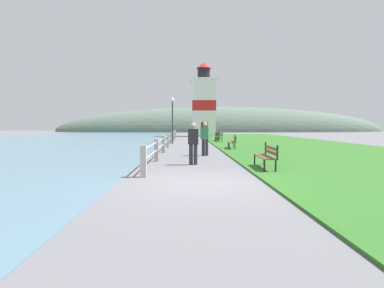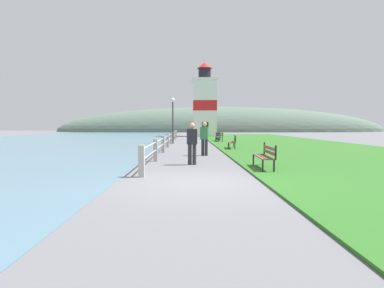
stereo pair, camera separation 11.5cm
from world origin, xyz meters
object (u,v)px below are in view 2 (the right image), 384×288
object	(u,v)px
lamp_post	(173,112)
park_bench_near	(265,155)
person_by_railing	(192,142)
person_strolling	(205,138)
park_bench_midway	(233,141)
park_bench_far	(220,136)
lighthouse	(205,104)
trash_bin	(218,137)

from	to	relation	value
lamp_post	park_bench_near	bearing A→B (deg)	-75.08
park_bench_near	person_by_railing	distance (m)	3.00
person_strolling	lamp_post	distance (m)	10.71
park_bench_near	person_by_railing	xyz separation A→B (m)	(-2.62, 1.40, 0.38)
park_bench_midway	park_bench_far	world-z (taller)	same
lighthouse	lamp_post	xyz separation A→B (m)	(-3.72, -17.04, -1.83)
park_bench_far	person_by_railing	size ratio (longest dim) A/B	1.06
park_bench_midway	person_by_railing	bearing A→B (deg)	76.27
lighthouse	trash_bin	bearing A→B (deg)	-86.89
person_strolling	trash_bin	size ratio (longest dim) A/B	2.10
person_strolling	person_by_railing	bearing A→B (deg)	-167.95
person_by_railing	trash_bin	size ratio (longest dim) A/B	2.03
park_bench_far	trash_bin	size ratio (longest dim) A/B	2.16
park_bench_far	person_strolling	xyz separation A→B (m)	(-2.19, -12.83, 0.42)
park_bench_near	lamp_post	distance (m)	16.02
park_bench_near	person_strolling	world-z (taller)	person_strolling
lighthouse	park_bench_near	bearing A→B (deg)	-89.35
lighthouse	lamp_post	size ratio (longest dim) A/B	2.65
lighthouse	trash_bin	world-z (taller)	lighthouse
park_bench_far	person_by_railing	bearing A→B (deg)	77.54
person_by_railing	person_strolling	bearing A→B (deg)	-7.49
lamp_post	park_bench_far	bearing A→B (deg)	29.73
park_bench_far	trash_bin	distance (m)	1.96
person_strolling	trash_bin	world-z (taller)	person_strolling
park_bench_far	lamp_post	world-z (taller)	lamp_post
park_bench_midway	park_bench_near	bearing A→B (deg)	95.07
trash_bin	park_bench_near	bearing A→B (deg)	-90.92
person_by_railing	lamp_post	bearing A→B (deg)	9.66
park_bench_near	lamp_post	bearing A→B (deg)	-72.34
lighthouse	person_strolling	xyz separation A→B (m)	(-1.55, -27.38, -3.61)
lighthouse	park_bench_midway	bearing A→B (deg)	-88.58
lamp_post	person_by_railing	bearing A→B (deg)	-84.02
park_bench_midway	person_by_railing	xyz separation A→B (m)	(-2.83, -7.74, 0.38)
person_by_railing	trash_bin	world-z (taller)	person_by_railing
park_bench_far	lighthouse	distance (m)	15.11
park_bench_near	person_strolling	size ratio (longest dim) A/B	1.06
park_bench_near	lamp_post	size ratio (longest dim) A/B	0.47
park_bench_far	lamp_post	distance (m)	5.48
person_strolling	person_by_railing	world-z (taller)	person_strolling
lighthouse	trash_bin	xyz separation A→B (m)	(0.68, -12.59, -4.14)
park_bench_far	person_strolling	bearing A→B (deg)	77.86
park_bench_near	person_by_railing	world-z (taller)	person_by_railing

